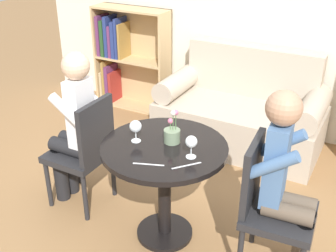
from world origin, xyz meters
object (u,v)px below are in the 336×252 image
Objects in this scene: wine_glass_right at (191,142)px; flower_vase at (172,133)px; bookshelf_left at (125,56)px; wine_glass_left at (136,127)px; chair_left at (86,149)px; couch at (241,114)px; person_right at (287,184)px; chair_right at (269,203)px; person_left at (74,127)px.

flower_vase is at bearing 149.43° from wine_glass_right.
bookshelf_left is 7.74× the size of wine_glass_left.
bookshelf_left is at bearing 132.95° from wine_glass_right.
chair_left is at bearing -65.09° from bookshelf_left.
couch is at bearing 83.06° from wine_glass_left.
couch is 1.72m from person_right.
chair_right is at bearing -65.07° from couch.
wine_glass_right is (-0.49, -0.09, 0.34)m from chair_right.
couch is 1.74m from person_left.
person_left is (0.74, -1.78, 0.07)m from bookshelf_left.
person_left reaches higher than wine_glass_left.
chair_right is 6.18× the size of wine_glass_right.
flower_vase is (0.81, 0.03, 0.14)m from person_left.
couch is 1.72× the size of chair_left.
couch reaches higher than wine_glass_left.
person_right is (0.79, -1.49, 0.35)m from couch.
wine_glass_left is (-0.89, -0.08, 0.34)m from chair_right.
couch is 1.69m from wine_glass_right.
person_left reaches higher than bookshelf_left.
bookshelf_left reaches higher than flower_vase.
couch is 1.72× the size of chair_right.
wine_glass_left is (0.59, -0.08, 0.18)m from person_left.
couch reaches higher than chair_right.
person_right reaches higher than chair_left.
person_left is 1.57m from person_right.
chair_left is 0.97m from wine_glass_right.
person_right is (0.09, 0.01, 0.16)m from chair_right.
bookshelf_left is at bearing 169.96° from couch.
wine_glass_left is at bearing 90.96° from chair_right.
bookshelf_left is 2.34m from flower_vase.
flower_vase is at bearing 84.01° from chair_right.
person_right reaches higher than wine_glass_right.
person_right is 8.27× the size of wine_glass_left.
chair_left is at bearing 89.86° from person_left.
bookshelf_left is 1.28× the size of chair_left.
wine_glass_left reaches higher than wine_glass_right.
bookshelf_left is 7.93× the size of wine_glass_right.
couch is 10.65× the size of wine_glass_right.
wine_glass_left is (0.50, -0.07, 0.34)m from chair_left.
wine_glass_right is (0.40, -0.01, -0.00)m from wine_glass_left.
person_left reaches higher than couch.
flower_vase is at bearing 92.13° from person_left.
chair_left is 0.73× the size of person_right.
wine_glass_right is at bearing 96.03° from person_right.
person_right is 0.61m from wine_glass_right.
bookshelf_left is 1.93m from person_left.
chair_right is at bearing 90.58° from chair_left.
person_right is (2.31, -1.76, 0.07)m from bookshelf_left.
chair_left is at bearing 174.63° from wine_glass_right.
person_right is 8.46× the size of wine_glass_right.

